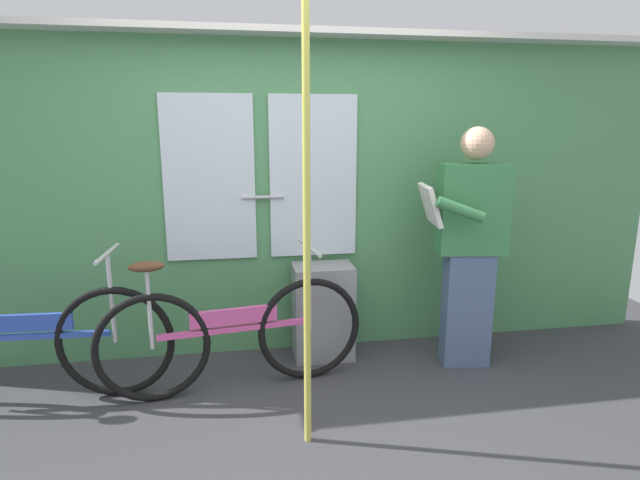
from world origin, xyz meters
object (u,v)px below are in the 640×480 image
Objects in this scene: bicycle_near_door at (23,342)px; trash_bin_by_wall at (323,311)px; handrail_pole at (307,238)px; passenger_reading_newspaper at (469,244)px; bicycle_leaning_behind at (233,335)px.

bicycle_near_door is 2.57× the size of trash_bin_by_wall.
handrail_pole reaches higher than bicycle_near_door.
passenger_reading_newspaper is 1.40m from handrail_pole.
bicycle_leaning_behind is at bearing -148.98° from trash_bin_by_wall.
passenger_reading_newspaper reaches higher than bicycle_leaning_behind.
handrail_pole is (1.57, -0.67, 0.71)m from bicycle_near_door.
trash_bin_by_wall is at bearing 23.03° from bicycle_leaning_behind.
bicycle_leaning_behind is 0.72m from trash_bin_by_wall.
trash_bin_by_wall is at bearing -6.88° from passenger_reading_newspaper.
handrail_pole is at bearing -104.37° from trash_bin_by_wall.
handrail_pole reaches higher than passenger_reading_newspaper.
passenger_reading_newspaper is (2.75, 0.05, 0.47)m from bicycle_near_door.
passenger_reading_newspaper is at bearing -3.84° from bicycle_leaning_behind.
bicycle_near_door is 1.07× the size of passenger_reading_newspaper.
handrail_pole is (0.37, -0.60, 0.72)m from bicycle_leaning_behind.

